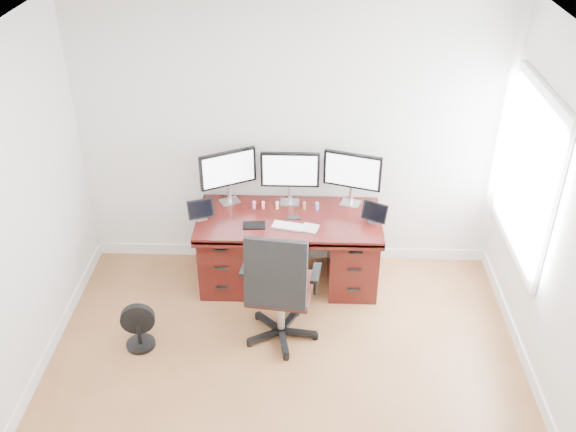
{
  "coord_description": "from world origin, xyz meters",
  "views": [
    {
      "loc": [
        0.16,
        -3.22,
        3.87
      ],
      "look_at": [
        0.0,
        1.5,
        0.95
      ],
      "focal_mm": 40.0,
      "sensor_mm": 36.0,
      "label": 1
    }
  ],
  "objects_px": {
    "monitor_center": "(290,172)",
    "keyboard": "(288,226)",
    "office_chair": "(280,306)",
    "floor_fan": "(138,327)",
    "desk": "(289,247)"
  },
  "relations": [
    {
      "from": "floor_fan",
      "to": "monitor_center",
      "type": "xyz_separation_m",
      "value": [
        1.25,
        1.2,
        0.88
      ]
    },
    {
      "from": "floor_fan",
      "to": "keyboard",
      "type": "height_order",
      "value": "keyboard"
    },
    {
      "from": "office_chair",
      "to": "floor_fan",
      "type": "distance_m",
      "value": 1.22
    },
    {
      "from": "floor_fan",
      "to": "keyboard",
      "type": "bearing_deg",
      "value": 22.52
    },
    {
      "from": "monitor_center",
      "to": "keyboard",
      "type": "height_order",
      "value": "monitor_center"
    },
    {
      "from": "desk",
      "to": "floor_fan",
      "type": "bearing_deg",
      "value": -142.32
    },
    {
      "from": "floor_fan",
      "to": "monitor_center",
      "type": "height_order",
      "value": "monitor_center"
    },
    {
      "from": "desk",
      "to": "floor_fan",
      "type": "relative_size",
      "value": 3.98
    },
    {
      "from": "desk",
      "to": "office_chair",
      "type": "xyz_separation_m",
      "value": [
        -0.05,
        -0.85,
        -0.03
      ]
    },
    {
      "from": "floor_fan",
      "to": "office_chair",
      "type": "bearing_deg",
      "value": -3.74
    },
    {
      "from": "floor_fan",
      "to": "keyboard",
      "type": "relative_size",
      "value": 1.54
    },
    {
      "from": "floor_fan",
      "to": "desk",
      "type": "bearing_deg",
      "value": 28.32
    },
    {
      "from": "office_chair",
      "to": "keyboard",
      "type": "xyz_separation_m",
      "value": [
        0.05,
        0.66,
        0.38
      ]
    },
    {
      "from": "desk",
      "to": "monitor_center",
      "type": "xyz_separation_m",
      "value": [
        -0.0,
        0.24,
        0.68
      ]
    },
    {
      "from": "desk",
      "to": "monitor_center",
      "type": "relative_size",
      "value": 3.09
    }
  ]
}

